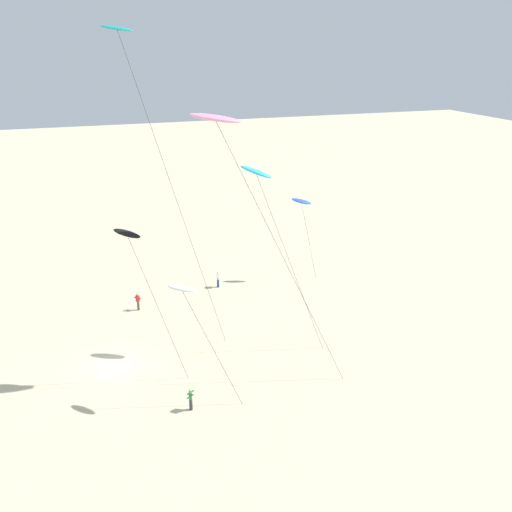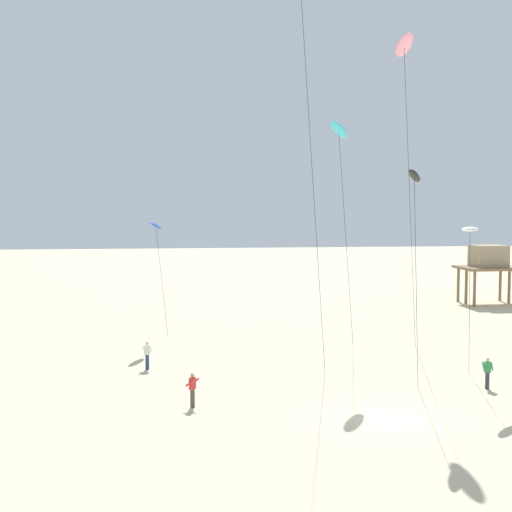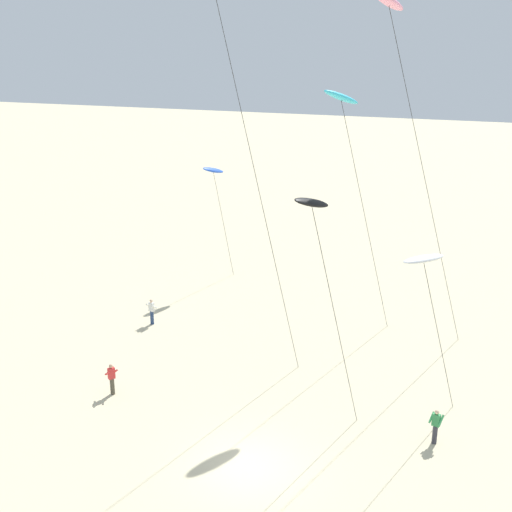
% 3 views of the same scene
% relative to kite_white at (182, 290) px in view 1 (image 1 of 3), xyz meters
% --- Properties ---
extents(ground_plane, '(260.00, 260.00, 0.00)m').
position_rel_kite_white_xyz_m(ground_plane, '(-5.92, -4.52, -8.39)').
color(ground_plane, beige).
extents(kite_white, '(2.55, 4.35, 8.63)m').
position_rel_kite_white_xyz_m(kite_white, '(0.00, 0.00, 0.00)').
color(kite_white, white).
rests_on(kite_white, ground).
extents(kite_blue, '(1.42, 2.67, 8.70)m').
position_rel_kite_white_xyz_m(kite_blue, '(-16.46, 15.27, -0.21)').
color(kite_blue, blue).
rests_on(kite_blue, ground).
extents(kite_pink, '(4.52, 9.79, 19.01)m').
position_rel_kite_white_xyz_m(kite_pink, '(-2.61, 3.20, 9.98)').
color(kite_pink, pink).
rests_on(kite_pink, ground).
extents(kite_teal, '(3.46, 7.34, 24.05)m').
position_rel_kite_white_xyz_m(kite_teal, '(-9.53, -1.53, 14.75)').
color(kite_teal, teal).
rests_on(kite_teal, ground).
extents(kite_cyan, '(3.28, 6.09, 14.77)m').
position_rel_kite_white_xyz_m(kite_cyan, '(-5.38, 6.79, 5.74)').
color(kite_cyan, '#33BFE0').
rests_on(kite_cyan, ground).
extents(kite_black, '(2.25, 4.23, 11.53)m').
position_rel_kite_white_xyz_m(kite_black, '(-4.03, -2.70, 2.55)').
color(kite_black, black).
rests_on(kite_black, ground).
extents(kite_flyer_nearest, '(0.72, 0.72, 1.67)m').
position_rel_kite_white_xyz_m(kite_flyer_nearest, '(-14.51, -1.56, -7.49)').
color(kite_flyer_nearest, '#4C4738').
rests_on(kite_flyer_nearest, ground).
extents(kite_flyer_middle, '(0.61, 0.58, 1.67)m').
position_rel_kite_white_xyz_m(kite_flyer_middle, '(-16.90, 6.64, -7.49)').
color(kite_flyer_middle, navy).
rests_on(kite_flyer_middle, ground).
extents(kite_flyer_furthest, '(0.64, 0.62, 1.67)m').
position_rel_kite_white_xyz_m(kite_flyer_furthest, '(1.11, -0.06, -7.49)').
color(kite_flyer_furthest, '#33333D').
rests_on(kite_flyer_furthest, ground).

